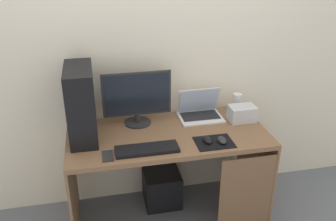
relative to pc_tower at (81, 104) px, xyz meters
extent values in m
plane|color=slate|center=(0.59, -0.07, -1.01)|extent=(8.00, 8.00, 0.00)
cube|color=beige|center=(0.59, 0.30, 0.29)|extent=(4.00, 0.04, 2.60)
cube|color=brown|center=(0.59, -0.07, -0.27)|extent=(1.43, 0.67, 0.03)
cube|color=brown|center=(-0.12, -0.07, -0.65)|extent=(0.02, 0.67, 0.72)
cube|color=brown|center=(1.30, -0.07, -0.65)|extent=(0.02, 0.67, 0.72)
cube|color=brown|center=(1.08, -0.40, -0.62)|extent=(0.40, 0.01, 0.58)
cube|color=black|center=(0.00, 0.00, 0.00)|extent=(0.18, 0.42, 0.51)
cylinder|color=#232326|center=(0.40, 0.13, -0.25)|extent=(0.20, 0.20, 0.01)
cylinder|color=#232326|center=(0.40, 0.13, -0.21)|extent=(0.04, 0.04, 0.06)
cube|color=#232326|center=(0.40, 0.12, -0.01)|extent=(0.51, 0.02, 0.33)
cube|color=black|center=(0.40, 0.11, -0.01)|extent=(0.48, 0.00, 0.30)
cube|color=silver|center=(0.89, 0.11, -0.25)|extent=(0.33, 0.24, 0.01)
cube|color=black|center=(0.89, 0.13, -0.24)|extent=(0.29, 0.16, 0.00)
cube|color=silver|center=(0.89, 0.19, -0.14)|extent=(0.33, 0.08, 0.22)
cube|color=#ADC1E5|center=(0.89, 0.18, -0.14)|extent=(0.31, 0.07, 0.19)
cylinder|color=silver|center=(1.20, 0.17, -0.18)|extent=(0.07, 0.07, 0.15)
cube|color=#B7BCC6|center=(1.18, 0.01, -0.20)|extent=(0.20, 0.14, 0.12)
cube|color=black|center=(0.40, -0.28, -0.24)|extent=(0.42, 0.14, 0.02)
cube|color=black|center=(0.87, -0.27, -0.25)|extent=(0.26, 0.20, 0.00)
ellipsoid|color=black|center=(0.82, -0.26, -0.23)|extent=(0.06, 0.10, 0.03)
ellipsoid|color=#232326|center=(0.92, -0.29, -0.23)|extent=(0.06, 0.10, 0.03)
cube|color=#232326|center=(0.14, -0.30, -0.25)|extent=(0.07, 0.13, 0.01)
cube|color=black|center=(0.57, 0.11, -0.87)|extent=(0.29, 0.29, 0.29)
camera|label=1|loc=(0.10, -2.34, 1.01)|focal=39.18mm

